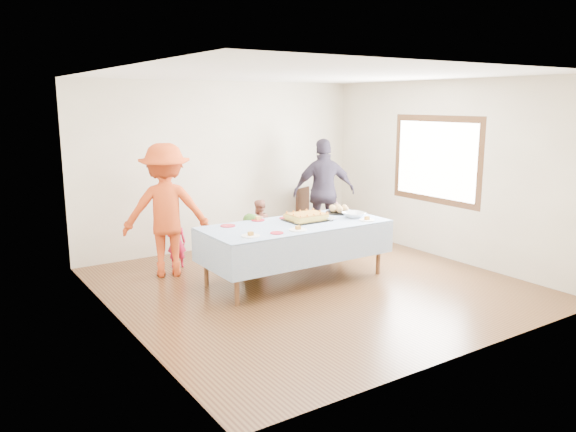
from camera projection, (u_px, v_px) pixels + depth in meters
name	position (u px, v px, depth m)	size (l,w,h in m)	color
ground	(312.00, 285.00, 7.42)	(5.00, 5.00, 0.00)	#412212
room_walls	(317.00, 150.00, 7.10)	(5.04, 5.04, 2.72)	#BEB29C
party_table	(295.00, 228.00, 7.48)	(2.50, 1.10, 0.78)	brown
birthday_cake	(307.00, 217.00, 7.65)	(0.57, 0.44, 0.10)	black
rolls_tray	(339.00, 210.00, 8.18)	(0.38, 0.38, 0.12)	black
punch_bowl	(354.00, 215.00, 7.87)	(0.30, 0.30, 0.07)	silver
party_hat	(337.00, 206.00, 8.32)	(0.10, 0.10, 0.16)	white
fork_pile	(333.00, 218.00, 7.64)	(0.24, 0.18, 0.07)	white
plate_red_far_a	(228.00, 226.00, 7.32)	(0.20, 0.20, 0.01)	red
plate_red_far_b	(258.00, 220.00, 7.67)	(0.19, 0.19, 0.01)	red
plate_red_far_c	(286.00, 218.00, 7.81)	(0.18, 0.18, 0.01)	red
plate_red_far_d	(312.00, 213.00, 8.13)	(0.18, 0.18, 0.01)	red
plate_red_near	(277.00, 233.00, 6.92)	(0.17, 0.17, 0.01)	red
plate_white_left	(251.00, 236.00, 6.77)	(0.23, 0.23, 0.01)	white
plate_white_mid	(298.00, 230.00, 7.09)	(0.23, 0.23, 0.01)	white
plate_white_right	(367.00, 220.00, 7.68)	(0.22, 0.22, 0.01)	white
dining_chair	(307.00, 210.00, 9.88)	(0.51, 0.51, 0.90)	black
toddler_left	(176.00, 242.00, 8.14)	(0.27, 0.18, 0.75)	red
toddler_mid	(251.00, 244.00, 7.85)	(0.42, 0.27, 0.85)	#3A6923
toddler_right	(259.00, 228.00, 8.77)	(0.43, 0.33, 0.88)	#AB6450
adult_left	(166.00, 210.00, 7.67)	(1.18, 0.68, 1.83)	#CD4519
adult_right	(324.00, 192.00, 9.38)	(1.04, 0.43, 1.78)	#312B3B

